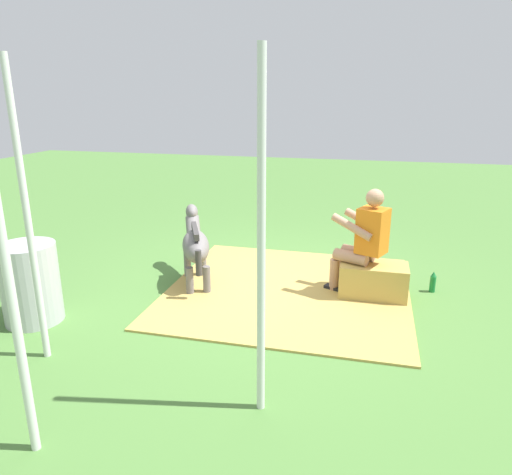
% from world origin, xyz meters
% --- Properties ---
extents(ground_plane, '(24.00, 24.00, 0.00)m').
position_xyz_m(ground_plane, '(0.00, 0.00, 0.00)').
color(ground_plane, '#4C7A38').
extents(hay_patch, '(2.83, 2.82, 0.02)m').
position_xyz_m(hay_patch, '(-0.27, 0.06, 0.01)').
color(hay_patch, tan).
rests_on(hay_patch, ground).
extents(hay_bale, '(0.77, 0.43, 0.40)m').
position_xyz_m(hay_bale, '(-1.26, 0.01, 0.20)').
color(hay_bale, tan).
rests_on(hay_bale, ground).
extents(person_seated, '(0.72, 0.58, 1.28)m').
position_xyz_m(person_seated, '(-1.11, -0.04, 0.69)').
color(person_seated, tan).
rests_on(person_seated, ground).
extents(pony_standing, '(0.74, 1.26, 0.87)m').
position_xyz_m(pony_standing, '(0.90, 0.08, 0.52)').
color(pony_standing, slate).
rests_on(pony_standing, ground).
extents(soda_bottle, '(0.07, 0.07, 0.26)m').
position_xyz_m(soda_bottle, '(-1.96, -0.32, 0.12)').
color(soda_bottle, '#197233').
rests_on(soda_bottle, ground).
extents(water_barrel, '(0.58, 0.58, 0.84)m').
position_xyz_m(water_barrel, '(2.18, 1.47, 0.42)').
color(water_barrel, '#B2B2B7').
rests_on(water_barrel, ground).
extents(tent_pole_left, '(0.06, 0.06, 2.59)m').
position_xyz_m(tent_pole_left, '(-0.46, 2.30, 1.30)').
color(tent_pole_left, silver).
rests_on(tent_pole_left, ground).
extents(tent_pole_right, '(0.06, 0.06, 2.59)m').
position_xyz_m(tent_pole_right, '(1.60, 2.05, 1.30)').
color(tent_pole_right, silver).
rests_on(tent_pole_right, ground).
extents(tent_pole_mid, '(0.06, 0.06, 2.59)m').
position_xyz_m(tent_pole_mid, '(0.91, 3.09, 1.30)').
color(tent_pole_mid, silver).
rests_on(tent_pole_mid, ground).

